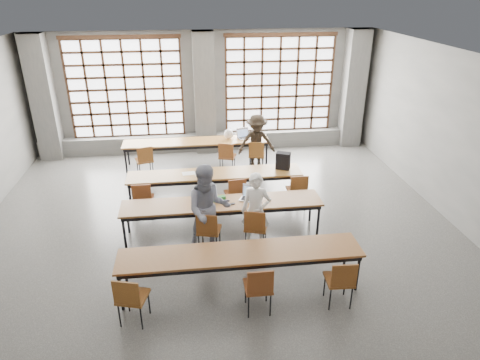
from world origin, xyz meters
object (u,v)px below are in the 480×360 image
(chair_near_left, at_px, (130,296))
(chair_mid_right, at_px, (298,188))
(desk_row_c, at_px, (222,205))
(phone, at_px, (232,204))
(chair_near_right, at_px, (341,278))
(red_pouch, at_px, (133,294))
(laptop_front, at_px, (250,196))
(chair_front_left, at_px, (208,228))
(chair_back_mid, at_px, (227,154))
(student_back, at_px, (257,143))
(laptop_back, at_px, (244,135))
(backpack, at_px, (283,161))
(desk_row_a, at_px, (197,143))
(green_box, at_px, (219,199))
(chair_mid_left, at_px, (143,197))
(desk_row_b, at_px, (215,175))
(desk_row_d, at_px, (241,255))
(chair_near_mid, at_px, (259,285))
(chair_front_right, at_px, (255,225))
(student_male, at_px, (256,211))
(mouse, at_px, (269,199))
(chair_mid_centre, at_px, (236,192))
(chair_back_right, at_px, (257,153))
(plastic_bag, at_px, (229,134))
(student_female, at_px, (208,209))
(chair_back_left, at_px, (145,158))

(chair_near_left, bearing_deg, chair_mid_right, 43.83)
(desk_row_c, bearing_deg, phone, -29.05)
(chair_near_right, distance_m, red_pouch, 3.20)
(chair_near_left, distance_m, laptop_front, 3.29)
(chair_front_left, relative_size, chair_near_left, 1.00)
(chair_back_mid, relative_size, student_back, 0.57)
(laptop_back, height_order, backpack, backpack)
(desk_row_a, xyz_separation_m, green_box, (0.34, -3.60, 0.11))
(chair_mid_left, bearing_deg, desk_row_b, 21.44)
(desk_row_d, relative_size, chair_near_mid, 4.55)
(chair_front_right, bearing_deg, laptop_back, 85.24)
(desk_row_d, bearing_deg, backpack, 66.52)
(chair_back_mid, distance_m, red_pouch, 5.70)
(student_back, distance_m, phone, 3.44)
(chair_front_left, xyz_separation_m, red_pouch, (-1.23, -1.67, -0.04))
(chair_mid_left, relative_size, student_male, 0.57)
(mouse, relative_size, green_box, 0.39)
(chair_mid_right, bearing_deg, chair_near_left, -136.17)
(desk_row_b, height_order, green_box, green_box)
(chair_back_mid, bearing_deg, laptop_front, -86.42)
(desk_row_a, xyz_separation_m, chair_mid_right, (2.15, -2.86, -0.13))
(backpack, bearing_deg, laptop_front, -100.94)
(chair_mid_centre, relative_size, red_pouch, 4.40)
(chair_back_mid, distance_m, chair_near_mid, 5.44)
(chair_front_right, bearing_deg, chair_back_right, 80.46)
(student_male, xyz_separation_m, phone, (-0.42, 0.40, -0.03))
(chair_back_right, height_order, chair_mid_left, same)
(chair_near_mid, relative_size, plastic_bag, 3.08)
(desk_row_b, relative_size, chair_mid_centre, 4.55)
(chair_mid_centre, height_order, plastic_bag, plastic_bag)
(chair_front_right, bearing_deg, desk_row_b, 106.42)
(desk_row_d, bearing_deg, mouse, 65.18)
(phone, height_order, backpack, backpack)
(mouse, bearing_deg, chair_back_mid, 100.29)
(student_female, distance_m, green_box, 0.64)
(student_back, bearing_deg, chair_back_mid, -174.09)
(chair_near_right, height_order, laptop_back, laptop_back)
(chair_mid_centre, height_order, red_pouch, chair_mid_centre)
(chair_front_right, height_order, student_female, student_female)
(chair_back_left, bearing_deg, desk_row_a, 24.44)
(plastic_bag, bearing_deg, chair_mid_left, -126.49)
(chair_front_right, distance_m, student_female, 0.95)
(desk_row_b, height_order, chair_front_right, chair_front_right)
(chair_mid_right, height_order, laptop_back, laptop_back)
(chair_near_mid, bearing_deg, chair_back_left, 111.25)
(chair_back_left, xyz_separation_m, student_male, (2.36, -3.56, 0.23))
(chair_near_left, height_order, chair_near_right, same)
(chair_back_right, relative_size, laptop_front, 1.93)
(plastic_bag, bearing_deg, desk_row_c, -97.83)
(chair_near_left, bearing_deg, phone, 52.42)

